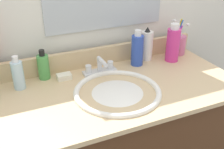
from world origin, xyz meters
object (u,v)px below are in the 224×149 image
at_px(bottle_soap_pink, 173,44).
at_px(bottle_shampoo_blue, 137,50).
at_px(faucet, 100,68).
at_px(soap_bar, 64,77).
at_px(bottle_lotion_white, 147,45).
at_px(bottle_toner_green, 43,66).
at_px(cup_pink, 178,44).
at_px(bottle_gel_clear, 18,75).

relative_size(bottle_soap_pink, bottle_shampoo_blue, 1.08).
relative_size(faucet, soap_bar, 2.50).
relative_size(bottle_soap_pink, soap_bar, 3.05).
xyz_separation_m(faucet, bottle_lotion_white, (0.28, 0.05, 0.05)).
bearing_deg(bottle_lotion_white, bottle_toner_green, 179.73).
distance_m(bottle_shampoo_blue, cup_pink, 0.27).
relative_size(faucet, bottle_gel_clear, 1.08).
bearing_deg(bottle_gel_clear, bottle_shampoo_blue, 0.63).
height_order(bottle_lotion_white, bottle_toner_green, bottle_lotion_white).
bearing_deg(bottle_soap_pink, bottle_gel_clear, 178.34).
distance_m(bottle_soap_pink, cup_pink, 0.11).
xyz_separation_m(faucet, bottle_toner_green, (-0.25, 0.06, 0.03)).
relative_size(bottle_shampoo_blue, bottle_toner_green, 1.31).
distance_m(bottle_lotion_white, cup_pink, 0.20).
relative_size(bottle_soap_pink, bottle_toner_green, 1.42).
bearing_deg(cup_pink, bottle_lotion_white, 178.83).
xyz_separation_m(bottle_gel_clear, soap_bar, (0.19, 0.00, -0.05)).
xyz_separation_m(bottle_lotion_white, bottle_shampoo_blue, (-0.08, -0.04, 0.00)).
height_order(bottle_gel_clear, soap_bar, bottle_gel_clear).
distance_m(bottle_gel_clear, bottle_toner_green, 0.12).
bearing_deg(faucet, bottle_lotion_white, 10.78).
distance_m(faucet, soap_bar, 0.17).
bearing_deg(bottle_shampoo_blue, bottle_lotion_white, 27.18).
bearing_deg(bottle_gel_clear, bottle_toner_green, 22.58).
height_order(cup_pink, soap_bar, cup_pink).
relative_size(bottle_lotion_white, soap_bar, 2.72).
bearing_deg(faucet, bottle_gel_clear, 178.76).
bearing_deg(cup_pink, soap_bar, -176.66).
relative_size(bottle_lotion_white, cup_pink, 0.90).
relative_size(bottle_lotion_white, bottle_shampoo_blue, 0.97).
bearing_deg(bottle_shampoo_blue, soap_bar, -179.61).
bearing_deg(cup_pink, bottle_toner_green, 179.49).
xyz_separation_m(bottle_gel_clear, cup_pink, (0.84, 0.04, -0.01)).
distance_m(bottle_soap_pink, bottle_toner_green, 0.64).
distance_m(faucet, cup_pink, 0.48).
bearing_deg(bottle_shampoo_blue, bottle_toner_green, 174.76).
height_order(bottle_soap_pink, bottle_lotion_white, bottle_soap_pink).
bearing_deg(faucet, bottle_toner_green, 167.45).
relative_size(bottle_toner_green, soap_bar, 2.15).
relative_size(faucet, cup_pink, 0.82).
relative_size(faucet, bottle_soap_pink, 0.82).
distance_m(bottle_soap_pink, soap_bar, 0.57).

